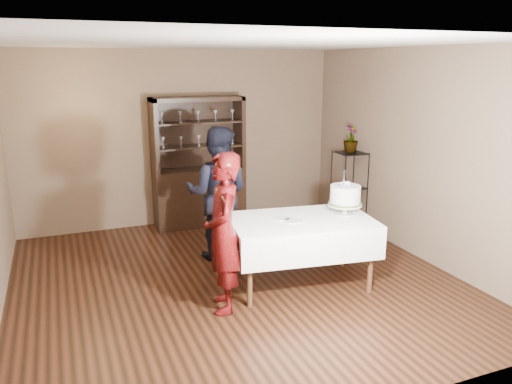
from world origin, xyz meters
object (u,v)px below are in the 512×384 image
man (218,193)px  plant_etagere (349,187)px  china_hutch (199,183)px  cake_table (301,235)px  cake (345,196)px  potted_plant (351,139)px  woman (224,233)px

man → plant_etagere: bearing=-143.7°
plant_etagere → man: bearing=-169.6°
china_hutch → plant_etagere: 2.33m
china_hutch → cake_table: size_ratio=1.16×
cake_table → man: man is taller
plant_etagere → cake: 1.97m
cake_table → potted_plant: bearing=44.6°
cake → cake_table: bearing=177.8°
cake_table → man: size_ratio=0.99×
cake_table → woman: bearing=-168.1°
china_hutch → woman: bearing=-100.6°
woman → cake: size_ratio=3.09×
cake → woman: bearing=-173.1°
man → potted_plant: size_ratio=4.29×
china_hutch → man: 1.48m
china_hutch → cake: bearing=-69.3°
plant_etagere → cake: cake is taller
woman → man: (0.38, 1.38, 0.04)m
woman → potted_plant: woman is taller
china_hutch → cake: china_hutch is taller
man → cake_table: bearing=143.2°
china_hutch → plant_etagere: size_ratio=1.67×
cake → potted_plant: bearing=56.3°
china_hutch → plant_etagere: bearing=-26.8°
china_hutch → cake_table: (0.45, -2.64, -0.05)m
potted_plant → china_hutch: bearing=154.0°
potted_plant → plant_etagere: bearing=-114.6°
china_hutch → woman: china_hutch is taller
cake → potted_plant: potted_plant is taller
china_hutch → cake_table: china_hutch is taller
plant_etagere → cake: bearing=-123.9°
potted_plant → woman: bearing=-145.2°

